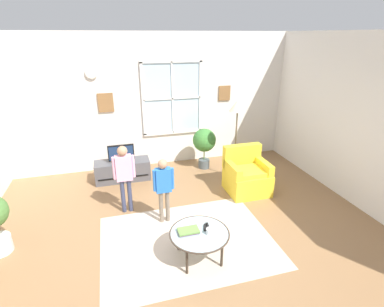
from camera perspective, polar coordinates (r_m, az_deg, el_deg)
The scene contains 16 objects.
ground_plane at distance 4.71m, azimuth -0.76°, elevation -15.51°, with size 6.82×6.24×0.02m, color olive.
back_wall at distance 6.70m, azimuth -7.26°, elevation 9.92°, with size 6.22×0.17×2.93m.
side_wall_right at distance 5.66m, azimuth 31.99°, elevation 4.40°, with size 0.12×5.64×2.93m.
area_rug at distance 4.58m, azimuth -0.88°, elevation -16.57°, with size 2.51×1.91×0.01m, color #C6B29E.
tv_stand at distance 6.36m, azimuth -13.27°, elevation -3.21°, with size 1.12×0.43×0.42m.
television at distance 6.20m, azimuth -13.59°, elevation 0.13°, with size 0.53×0.08×0.36m.
armchair at distance 5.80m, azimuth 10.50°, elevation -4.24°, with size 0.76×0.74×0.87m.
coffee_table at distance 4.07m, azimuth 1.44°, elevation -15.38°, with size 0.81×0.81×0.42m.
book_stack at distance 4.05m, azimuth -0.70°, elevation -14.78°, with size 0.28×0.17×0.04m.
cup at distance 4.02m, azimuth 3.38°, elevation -14.82°, with size 0.08×0.08×0.09m, color white.
remote_near_books at distance 4.13m, azimuth 2.57°, elevation -14.13°, with size 0.04×0.14×0.02m, color black.
remote_near_cup at distance 4.16m, azimuth 3.01°, elevation -13.87°, with size 0.04×0.14×0.02m, color black.
person_pink_shirt at distance 4.99m, azimuth -13.02°, elevation -3.46°, with size 0.36×0.17×1.21m.
person_blue_shirt at distance 4.65m, azimuth -5.56°, elevation -5.86°, with size 0.33×0.15×1.11m.
potted_plant_by_window at distance 6.60m, azimuth 2.40°, elevation 2.19°, with size 0.52×0.52×0.93m.
floor_lamp at distance 5.94m, azimuth 8.76°, elevation 7.63°, with size 0.32×0.32×1.68m.
Camera 1 is at (-0.96, -3.61, 2.86)m, focal length 27.51 mm.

